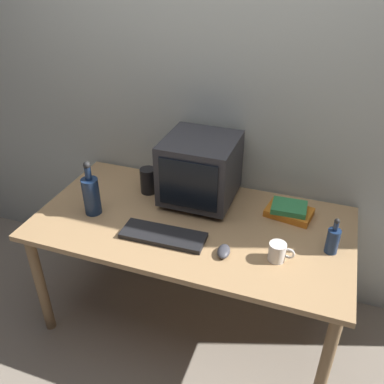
{
  "coord_description": "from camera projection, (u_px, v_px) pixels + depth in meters",
  "views": [
    {
      "loc": [
        0.58,
        -1.64,
        1.97
      ],
      "look_at": [
        0.0,
        0.0,
        0.88
      ],
      "focal_mm": 38.53,
      "sensor_mm": 36.0,
      "label": 1
    }
  ],
  "objects": [
    {
      "name": "ground_plane",
      "position": [
        192.0,
        314.0,
        2.52
      ],
      "size": [
        6.0,
        6.0,
        0.0
      ],
      "primitive_type": "plane",
      "color": "gray"
    },
    {
      "name": "back_wall",
      "position": [
        221.0,
        91.0,
        2.25
      ],
      "size": [
        4.0,
        0.08,
        2.5
      ],
      "primitive_type": "cube",
      "color": "beige",
      "rests_on": "ground"
    },
    {
      "name": "desk",
      "position": [
        192.0,
        233.0,
        2.19
      ],
      "size": [
        1.64,
        0.84,
        0.7
      ],
      "color": "tan",
      "rests_on": "ground"
    },
    {
      "name": "crt_monitor",
      "position": [
        200.0,
        169.0,
        2.23
      ],
      "size": [
        0.38,
        0.39,
        0.37
      ],
      "color": "#333338",
      "rests_on": "desk"
    },
    {
      "name": "keyboard",
      "position": [
        163.0,
        235.0,
        2.03
      ],
      "size": [
        0.42,
        0.16,
        0.02
      ],
      "primitive_type": "cube",
      "rotation": [
        0.0,
        0.0,
        0.03
      ],
      "color": "black",
      "rests_on": "desk"
    },
    {
      "name": "computer_mouse",
      "position": [
        224.0,
        251.0,
        1.92
      ],
      "size": [
        0.07,
        0.11,
        0.04
      ],
      "primitive_type": "ellipsoid",
      "rotation": [
        0.0,
        0.0,
        0.11
      ],
      "color": "#3F3F47",
      "rests_on": "desk"
    },
    {
      "name": "bottle_tall",
      "position": [
        91.0,
        194.0,
        2.16
      ],
      "size": [
        0.09,
        0.09,
        0.31
      ],
      "color": "navy",
      "rests_on": "desk"
    },
    {
      "name": "bottle_short",
      "position": [
        333.0,
        240.0,
        1.9
      ],
      "size": [
        0.06,
        0.06,
        0.19
      ],
      "color": "navy",
      "rests_on": "desk"
    },
    {
      "name": "book_stack",
      "position": [
        289.0,
        211.0,
        2.18
      ],
      "size": [
        0.26,
        0.19,
        0.07
      ],
      "color": "orange",
      "rests_on": "desk"
    },
    {
      "name": "mug",
      "position": [
        278.0,
        252.0,
        1.87
      ],
      "size": [
        0.12,
        0.08,
        0.09
      ],
      "color": "white",
      "rests_on": "desk"
    },
    {
      "name": "metal_canister",
      "position": [
        148.0,
        181.0,
        2.36
      ],
      "size": [
        0.09,
        0.09,
        0.15
      ],
      "primitive_type": "cylinder",
      "color": "black",
      "rests_on": "desk"
    }
  ]
}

